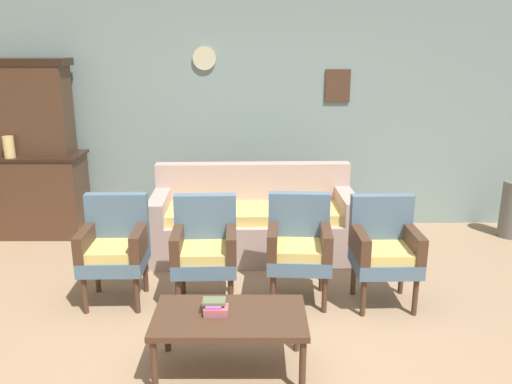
{
  "coord_description": "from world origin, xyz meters",
  "views": [
    {
      "loc": [
        -0.02,
        -3.43,
        2.13
      ],
      "look_at": [
        -0.01,
        1.01,
        0.85
      ],
      "focal_mm": 36.78,
      "sensor_mm": 36.0,
      "label": 1
    }
  ],
  "objects_px": {
    "side_cabinet": "(33,194)",
    "coffee_table": "(229,321)",
    "vase_on_cabinet": "(7,147)",
    "armchair_near_couch_end": "(383,246)",
    "armchair_row_middle": "(204,246)",
    "floral_couch": "(253,224)",
    "armchair_by_doorway": "(113,245)",
    "floor_vase_by_wall": "(511,209)",
    "armchair_near_cabinet": "(298,244)",
    "book_stack_on_table": "(214,308)"
  },
  "relations": [
    {
      "from": "armchair_near_cabinet",
      "to": "book_stack_on_table",
      "type": "bearing_deg",
      "value": -121.17
    },
    {
      "from": "floral_couch",
      "to": "armchair_row_middle",
      "type": "xyz_separation_m",
      "value": [
        -0.4,
        -1.05,
        0.17
      ]
    },
    {
      "from": "floral_couch",
      "to": "armchair_near_couch_end",
      "type": "xyz_separation_m",
      "value": [
        1.09,
        -1.06,
        0.17
      ]
    },
    {
      "from": "side_cabinet",
      "to": "armchair_near_couch_end",
      "type": "relative_size",
      "value": 1.28
    },
    {
      "from": "armchair_by_doorway",
      "to": "armchair_row_middle",
      "type": "distance_m",
      "value": 0.76
    },
    {
      "from": "armchair_near_cabinet",
      "to": "vase_on_cabinet",
      "type": "bearing_deg",
      "value": 154.95
    },
    {
      "from": "book_stack_on_table",
      "to": "coffee_table",
      "type": "bearing_deg",
      "value": -6.83
    },
    {
      "from": "coffee_table",
      "to": "floor_vase_by_wall",
      "type": "xyz_separation_m",
      "value": [
        3.05,
        2.53,
        -0.05
      ]
    },
    {
      "from": "vase_on_cabinet",
      "to": "armchair_row_middle",
      "type": "xyz_separation_m",
      "value": [
        2.22,
        -1.46,
        -0.55
      ]
    },
    {
      "from": "vase_on_cabinet",
      "to": "floor_vase_by_wall",
      "type": "bearing_deg",
      "value": 0.85
    },
    {
      "from": "vase_on_cabinet",
      "to": "coffee_table",
      "type": "distance_m",
      "value": 3.54
    },
    {
      "from": "coffee_table",
      "to": "floor_vase_by_wall",
      "type": "height_order",
      "value": "floor_vase_by_wall"
    },
    {
      "from": "armchair_near_cabinet",
      "to": "floor_vase_by_wall",
      "type": "bearing_deg",
      "value": 30.55
    },
    {
      "from": "armchair_by_doorway",
      "to": "coffee_table",
      "type": "xyz_separation_m",
      "value": [
        1.01,
        -1.02,
        -0.12
      ]
    },
    {
      "from": "armchair_near_cabinet",
      "to": "coffee_table",
      "type": "xyz_separation_m",
      "value": [
        -0.53,
        -1.04,
        -0.12
      ]
    },
    {
      "from": "vase_on_cabinet",
      "to": "floral_couch",
      "type": "xyz_separation_m",
      "value": [
        2.62,
        -0.41,
        -0.72
      ]
    },
    {
      "from": "armchair_by_doorway",
      "to": "floor_vase_by_wall",
      "type": "xyz_separation_m",
      "value": [
        4.05,
        1.51,
        -0.18
      ]
    },
    {
      "from": "side_cabinet",
      "to": "armchair_row_middle",
      "type": "distance_m",
      "value": 2.65
    },
    {
      "from": "floral_couch",
      "to": "armchair_by_doorway",
      "type": "height_order",
      "value": "same"
    },
    {
      "from": "floor_vase_by_wall",
      "to": "side_cabinet",
      "type": "bearing_deg",
      "value": 178.94
    },
    {
      "from": "side_cabinet",
      "to": "armchair_row_middle",
      "type": "bearing_deg",
      "value": -38.14
    },
    {
      "from": "vase_on_cabinet",
      "to": "armchair_row_middle",
      "type": "relative_size",
      "value": 0.26
    },
    {
      "from": "armchair_near_couch_end",
      "to": "floor_vase_by_wall",
      "type": "height_order",
      "value": "armchair_near_couch_end"
    },
    {
      "from": "armchair_row_middle",
      "to": "floor_vase_by_wall",
      "type": "relative_size",
      "value": 1.4
    },
    {
      "from": "vase_on_cabinet",
      "to": "floor_vase_by_wall",
      "type": "xyz_separation_m",
      "value": [
        5.51,
        0.08,
        -0.73
      ]
    },
    {
      "from": "armchair_near_couch_end",
      "to": "floor_vase_by_wall",
      "type": "relative_size",
      "value": 1.4
    },
    {
      "from": "armchair_near_couch_end",
      "to": "floor_vase_by_wall",
      "type": "xyz_separation_m",
      "value": [
        1.81,
        1.55,
        -0.18
      ]
    },
    {
      "from": "vase_on_cabinet",
      "to": "floor_vase_by_wall",
      "type": "distance_m",
      "value": 5.56
    },
    {
      "from": "side_cabinet",
      "to": "floor_vase_by_wall",
      "type": "height_order",
      "value": "side_cabinet"
    },
    {
      "from": "armchair_by_doorway",
      "to": "armchair_near_cabinet",
      "type": "relative_size",
      "value": 1.0
    },
    {
      "from": "armchair_near_couch_end",
      "to": "book_stack_on_table",
      "type": "bearing_deg",
      "value": -143.87
    },
    {
      "from": "side_cabinet",
      "to": "armchair_row_middle",
      "type": "relative_size",
      "value": 1.28
    },
    {
      "from": "armchair_near_cabinet",
      "to": "book_stack_on_table",
      "type": "height_order",
      "value": "armchair_near_cabinet"
    },
    {
      "from": "vase_on_cabinet",
      "to": "armchair_by_doorway",
      "type": "distance_m",
      "value": 2.11
    },
    {
      "from": "vase_on_cabinet",
      "to": "armchair_near_couch_end",
      "type": "height_order",
      "value": "vase_on_cabinet"
    },
    {
      "from": "side_cabinet",
      "to": "armchair_near_cabinet",
      "type": "height_order",
      "value": "side_cabinet"
    },
    {
      "from": "coffee_table",
      "to": "armchair_near_cabinet",
      "type": "bearing_deg",
      "value": 63.02
    },
    {
      "from": "vase_on_cabinet",
      "to": "armchair_near_cabinet",
      "type": "bearing_deg",
      "value": -25.05
    },
    {
      "from": "side_cabinet",
      "to": "coffee_table",
      "type": "xyz_separation_m",
      "value": [
        2.34,
        -2.63,
        -0.09
      ]
    },
    {
      "from": "armchair_by_doorway",
      "to": "armchair_near_cabinet",
      "type": "bearing_deg",
      "value": 0.86
    },
    {
      "from": "vase_on_cabinet",
      "to": "armchair_by_doorway",
      "type": "height_order",
      "value": "vase_on_cabinet"
    },
    {
      "from": "vase_on_cabinet",
      "to": "coffee_table",
      "type": "bearing_deg",
      "value": -44.73
    },
    {
      "from": "floral_couch",
      "to": "armchair_near_couch_end",
      "type": "distance_m",
      "value": 1.53
    },
    {
      "from": "side_cabinet",
      "to": "floral_couch",
      "type": "height_order",
      "value": "side_cabinet"
    },
    {
      "from": "coffee_table",
      "to": "book_stack_on_table",
      "type": "distance_m",
      "value": 0.13
    },
    {
      "from": "armchair_near_couch_end",
      "to": "armchair_near_cabinet",
      "type": "bearing_deg",
      "value": 174.85
    },
    {
      "from": "floral_couch",
      "to": "armchair_near_cabinet",
      "type": "height_order",
      "value": "same"
    },
    {
      "from": "book_stack_on_table",
      "to": "floral_couch",
      "type": "bearing_deg",
      "value": 83.23
    },
    {
      "from": "side_cabinet",
      "to": "armchair_near_cabinet",
      "type": "relative_size",
      "value": 1.28
    },
    {
      "from": "side_cabinet",
      "to": "book_stack_on_table",
      "type": "xyz_separation_m",
      "value": [
        2.24,
        -2.62,
        -0.0
      ]
    }
  ]
}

